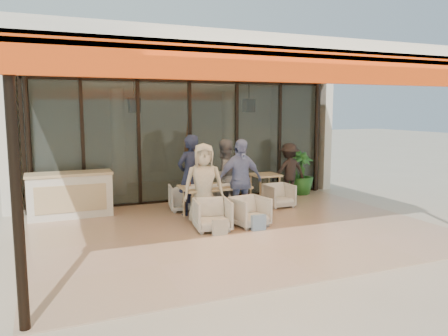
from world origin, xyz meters
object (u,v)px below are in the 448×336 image
object	(u,v)px
side_chair	(279,194)
chair_far_right	(216,195)
chair_near_right	(250,210)
diner_grey	(224,176)
dining_table	(214,188)
diner_periwinkle	(240,180)
chair_far_left	(184,196)
potted_palm	(301,173)
side_table	(265,178)
standing_woman	(289,171)
host_counter	(70,195)
chair_near_left	(212,213)
diner_cream	(204,185)
diner_navy	(190,175)

from	to	relation	value
side_chair	chair_far_right	bearing A→B (deg)	157.19
chair_near_right	diner_grey	distance (m)	1.49
dining_table	diner_periwinkle	bearing A→B (deg)	-46.97
chair_far_left	chair_far_right	size ratio (longest dim) A/B	1.08
chair_far_right	side_chair	world-z (taller)	side_chair
dining_table	chair_far_right	distance (m)	1.10
diner_grey	potted_palm	size ratio (longest dim) A/B	1.36
side_table	potted_palm	size ratio (longest dim) A/B	0.58
standing_woman	side_chair	bearing A→B (deg)	47.66
host_counter	chair_far_right	world-z (taller)	host_counter
standing_woman	chair_far_right	bearing A→B (deg)	8.67
standing_woman	diner_grey	bearing A→B (deg)	20.28
diner_periwinkle	standing_woman	size ratio (longest dim) A/B	1.19
chair_near_left	diner_cream	distance (m)	0.72
chair_near_right	diner_grey	size ratio (longest dim) A/B	0.40
chair_near_right	side_table	bearing A→B (deg)	44.88
diner_navy	diner_cream	world-z (taller)	diner_navy
host_counter	diner_navy	xyz separation A→B (m)	(2.57, -0.83, 0.41)
diner_cream	diner_navy	bearing A→B (deg)	103.39
diner_cream	potted_palm	distance (m)	4.21
side_table	chair_near_left	bearing A→B (deg)	-137.84
dining_table	chair_far_right	size ratio (longest dim) A/B	2.28
dining_table	diner_cream	world-z (taller)	diner_cream
chair_far_right	side_chair	size ratio (longest dim) A/B	1.00
dining_table	potted_palm	world-z (taller)	potted_palm
diner_navy	diner_grey	distance (m)	0.84
host_counter	side_chair	bearing A→B (deg)	-10.38
chair_near_right	diner_periwinkle	distance (m)	0.75
chair_near_right	potted_palm	xyz separation A→B (m)	(2.85, 2.53, 0.29)
dining_table	chair_far_right	bearing A→B (deg)	65.73
diner_periwinkle	side_chair	xyz separation A→B (m)	(1.46, 0.83, -0.58)
chair_near_right	side_chair	bearing A→B (deg)	32.32
potted_palm	side_table	bearing A→B (deg)	-162.34
side_chair	potted_palm	world-z (taller)	potted_palm
chair_far_left	diner_cream	size ratio (longest dim) A/B	0.41
diner_periwinkle	chair_far_right	bearing A→B (deg)	86.79
diner_cream	potted_palm	xyz separation A→B (m)	(3.69, 2.03, -0.23)
diner_grey	diner_periwinkle	xyz separation A→B (m)	(0.00, -0.90, 0.03)
diner_grey	side_chair	world-z (taller)	diner_grey
diner_periwinkle	diner_navy	bearing A→B (deg)	129.82
side_chair	diner_periwinkle	bearing A→B (deg)	-151.95
chair_far_left	dining_table	bearing A→B (deg)	122.64
diner_cream	diner_periwinkle	bearing A→B (deg)	13.39
diner_navy	chair_far_left	bearing A→B (deg)	-109.63
host_counter	side_chair	size ratio (longest dim) A/B	2.80
diner_periwinkle	chair_near_left	bearing A→B (deg)	-152.44
diner_navy	diner_periwinkle	world-z (taller)	diner_navy
diner_navy	potted_palm	xyz separation A→B (m)	(3.69, 1.13, -0.29)
diner_periwinkle	standing_woman	xyz separation A→B (m)	(2.30, 1.76, -0.14)
potted_palm	diner_grey	bearing A→B (deg)	-158.43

